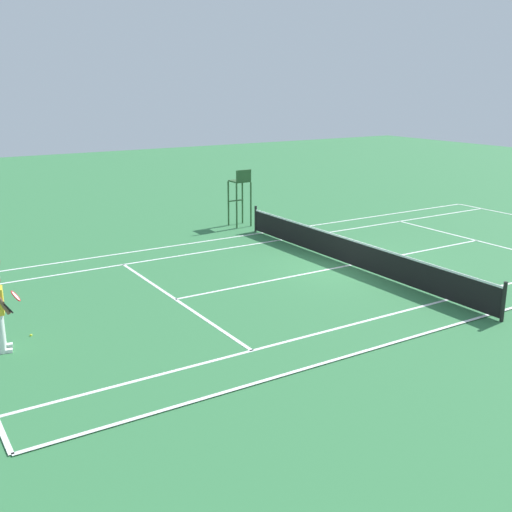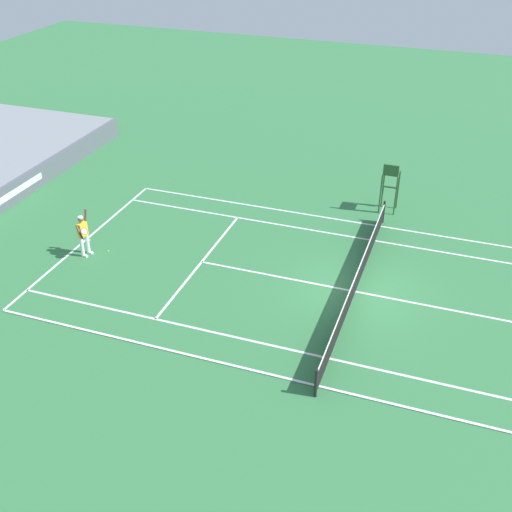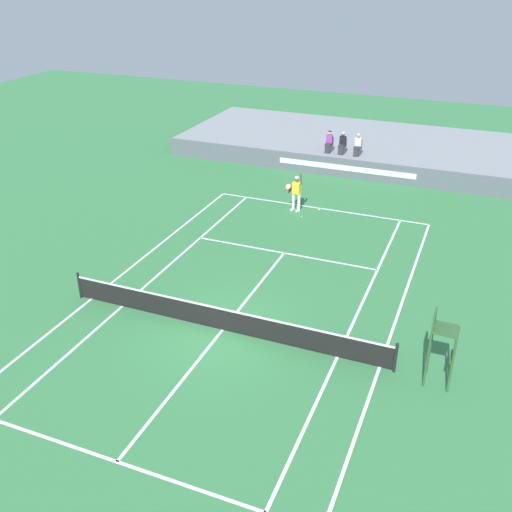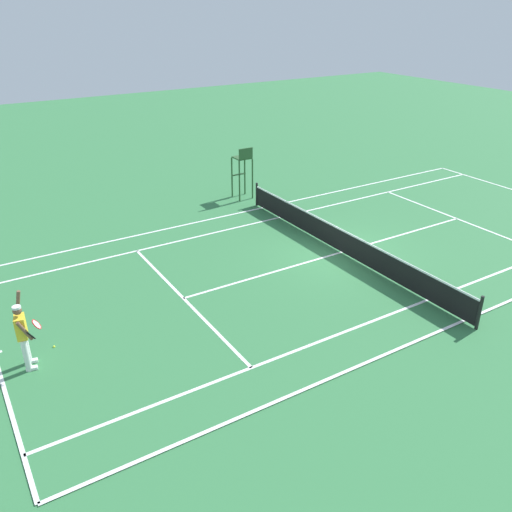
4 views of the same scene
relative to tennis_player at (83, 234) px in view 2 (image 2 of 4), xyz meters
name	(u,v)px [view 2 (image 2 of 4)]	position (x,y,z in m)	size (l,w,h in m)	color
ground_plane	(355,292)	(1.08, -11.18, -0.99)	(80.00, 80.00, 0.00)	#337542
court	(355,292)	(1.08, -11.18, -0.98)	(11.08, 23.88, 0.03)	#337542
net	(357,281)	(1.08, -11.18, -0.47)	(11.98, 0.10, 1.07)	black
tennis_player	(83,234)	(0.00, 0.00, 0.00)	(0.82, 0.61, 2.08)	white
tennis_ball	(108,251)	(0.54, -0.71, -0.96)	(0.07, 0.07, 0.07)	#D1E533
umpire_chair	(391,181)	(8.25, -11.18, 0.56)	(0.77, 0.77, 2.44)	#2D562D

